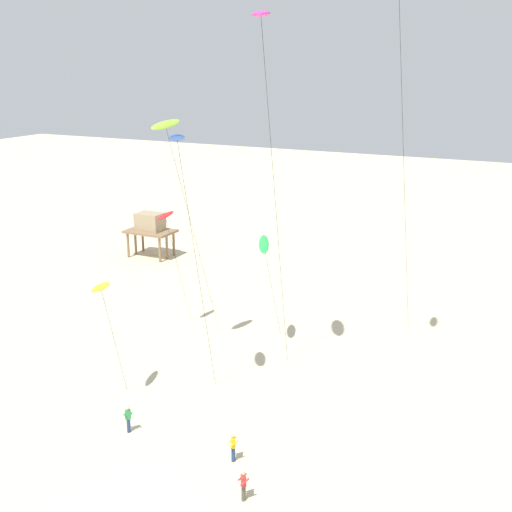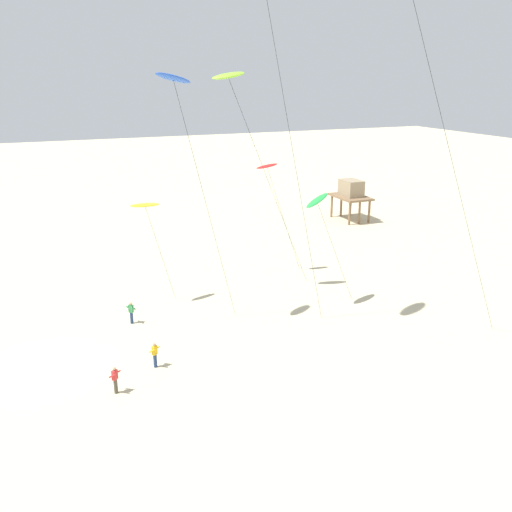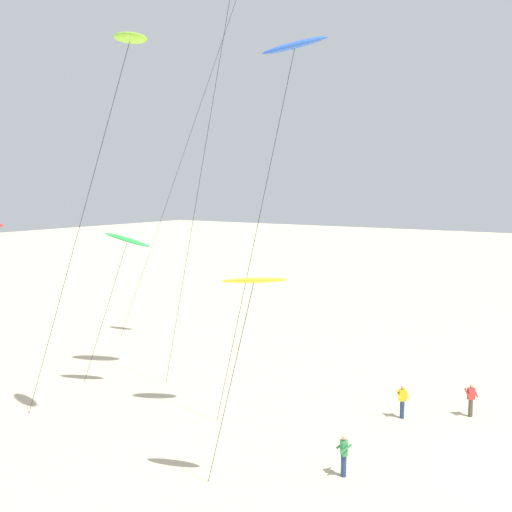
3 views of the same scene
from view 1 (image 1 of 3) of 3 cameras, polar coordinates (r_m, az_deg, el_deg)
The scene contains 10 objects.
kite_red at distance 50.98m, azimuth -7.84°, elevation 3.33°, with size 0.73×4.47×10.15m.
kite_lime at distance 43.99m, azimuth -7.80°, elevation 11.02°, with size 1.40×8.51×17.75m.
kite_blue at distance 37.28m, azimuth -6.83°, elevation 9.93°, with size 1.93×5.53×17.65m.
kite_yellow at distance 41.21m, azimuth -13.30°, elevation -2.72°, with size 1.26×3.31×8.26m.
kite_magenta at distance 39.78m, azimuth 0.45°, elevation 20.09°, with size 2.33×6.95×24.15m.
kite_green at distance 47.71m, azimuth 0.70°, elevation 0.97°, with size 1.76×4.91×8.93m.
kite_flyer_nearest at distance 40.78m, azimuth -11.03°, elevation -13.69°, with size 0.73×0.73×1.67m.
kite_flyer_middle at distance 37.57m, azimuth -1.99°, elevation -16.24°, with size 0.72×0.73×1.67m.
kite_flyer_furthest at distance 34.76m, azimuth -1.09°, elevation -19.26°, with size 0.73×0.73×1.67m.
stilt_house at distance 74.28m, azimuth -9.17°, elevation 2.60°, with size 5.32×3.48×5.03m.
Camera 1 is at (17.56, -21.61, 21.25)m, focal length 46.09 mm.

